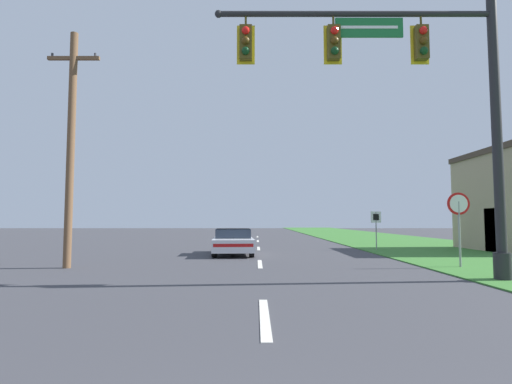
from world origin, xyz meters
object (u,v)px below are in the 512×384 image
car_ahead (231,242)px  stop_sign (456,212)px  route_sign_post (374,222)px  utility_pole_near (69,144)px  signal_mast (419,94)px

car_ahead → stop_sign: 9.61m
car_ahead → route_sign_post: route_sign_post is taller
car_ahead → utility_pole_near: (-5.28, -5.25, 3.61)m
car_ahead → stop_sign: size_ratio=1.75×
car_ahead → utility_pole_near: utility_pole_near is taller
car_ahead → route_sign_post: bearing=19.6°
stop_sign → route_sign_post: bearing=93.2°
car_ahead → route_sign_post: 8.04m
car_ahead → signal_mast: bearing=-55.3°
car_ahead → utility_pole_near: 8.28m
stop_sign → utility_pole_near: bearing=-179.9°
car_ahead → stop_sign: stop_sign is taller
car_ahead → route_sign_post: size_ratio=2.16×
stop_sign → car_ahead: bearing=146.7°
signal_mast → stop_sign: 4.90m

